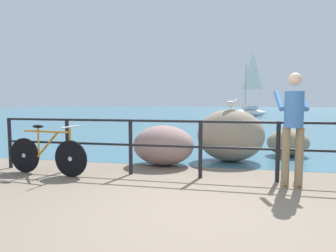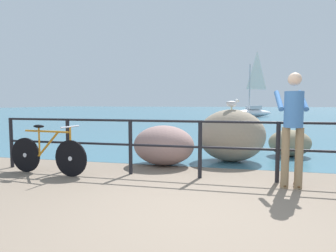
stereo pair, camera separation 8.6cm
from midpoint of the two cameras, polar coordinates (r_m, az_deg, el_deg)
The scene contains 10 objects.
ground_plane at distance 23.39m, azimuth 11.45°, elevation 1.15°, with size 120.00×120.00×0.10m, color #756656.
sea_surface at distance 50.88m, azimuth 12.16°, elevation 3.02°, with size 120.00×90.00×0.01m, color #38667A.
promenade_railing at distance 5.08m, azimuth 6.85°, elevation -3.26°, with size 7.81×0.07×1.02m.
bicycle at distance 5.78m, azimuth -22.34°, elevation -5.05°, with size 1.69×0.48×0.92m.
person_at_railing at distance 4.83m, azimuth 23.97°, elevation 0.27°, with size 0.45×0.64×1.78m.
breakwater_boulder_main at distance 6.67m, azimuth 12.80°, elevation -1.84°, with size 1.50×1.14×1.18m.
breakwater_boulder_left at distance 6.15m, azimuth -0.45°, elevation -3.82°, with size 1.30×1.04×0.84m.
breakwater_boulder_right at distance 7.80m, azimuth 23.26°, elevation -3.09°, with size 1.01×0.82×0.66m.
seagull at distance 6.59m, azimuth 12.89°, elevation 4.42°, with size 0.33×0.23×0.23m.
sailboat at distance 28.20m, azimuth 16.29°, elevation 3.18°, with size 4.42×3.43×6.16m.
Camera 2 is at (0.55, -3.33, 1.32)m, focal length 30.77 mm.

